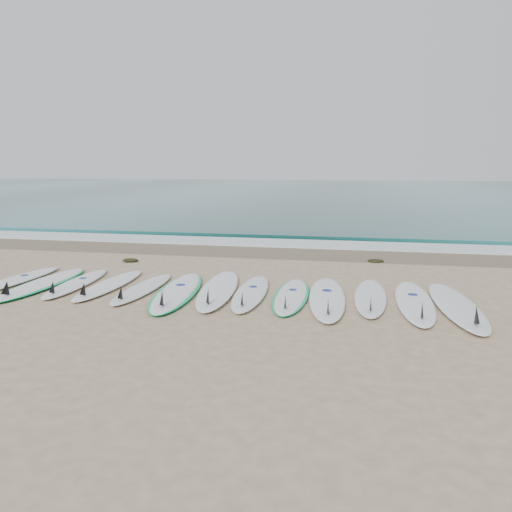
# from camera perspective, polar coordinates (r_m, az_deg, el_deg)

# --- Properties ---
(ground) EXTENTS (120.00, 120.00, 0.00)m
(ground) POSITION_cam_1_polar(r_m,az_deg,el_deg) (8.65, -4.69, -4.21)
(ground) COLOR tan
(ocean) EXTENTS (120.00, 55.00, 0.03)m
(ocean) POSITION_cam_1_polar(r_m,az_deg,el_deg) (40.66, 8.14, 7.32)
(ocean) COLOR #1F5E5D
(ocean) RESTS_ON ground
(wet_sand_band) EXTENTS (120.00, 1.80, 0.01)m
(wet_sand_band) POSITION_cam_1_polar(r_m,az_deg,el_deg) (12.55, 0.48, 0.47)
(wet_sand_band) COLOR #6F6149
(wet_sand_band) RESTS_ON ground
(foam_band) EXTENTS (120.00, 1.40, 0.04)m
(foam_band) POSITION_cam_1_polar(r_m,az_deg,el_deg) (13.91, 1.57, 1.51)
(foam_band) COLOR silver
(foam_band) RESTS_ON ground
(wave_crest) EXTENTS (120.00, 1.00, 0.10)m
(wave_crest) POSITION_cam_1_polar(r_m,az_deg,el_deg) (15.37, 2.53, 2.47)
(wave_crest) COLOR #1F5E5D
(wave_crest) RESTS_ON ground
(surfboard_0) EXTENTS (0.62, 2.50, 0.32)m
(surfboard_0) POSITION_cam_1_polar(r_m,az_deg,el_deg) (10.34, -26.02, -2.52)
(surfboard_0) COLOR white
(surfboard_0) RESTS_ON ground
(surfboard_1) EXTENTS (0.67, 2.68, 0.34)m
(surfboard_1) POSITION_cam_1_polar(r_m,az_deg,el_deg) (9.87, -23.35, -2.92)
(surfboard_1) COLOR white
(surfboard_1) RESTS_ON ground
(surfboard_2) EXTENTS (0.67, 2.37, 0.30)m
(surfboard_2) POSITION_cam_1_polar(r_m,az_deg,el_deg) (9.66, -19.95, -2.95)
(surfboard_2) COLOR white
(surfboard_2) RESTS_ON ground
(surfboard_3) EXTENTS (0.51, 2.44, 0.31)m
(surfboard_3) POSITION_cam_1_polar(r_m,az_deg,el_deg) (9.34, -16.55, -3.18)
(surfboard_3) COLOR white
(surfboard_3) RESTS_ON ground
(surfboard_4) EXTENTS (0.49, 2.31, 0.30)m
(surfboard_4) POSITION_cam_1_polar(r_m,az_deg,el_deg) (8.93, -12.93, -3.64)
(surfboard_4) COLOR white
(surfboard_4) RESTS_ON ground
(surfboard_5) EXTENTS (1.03, 2.87, 0.36)m
(surfboard_5) POSITION_cam_1_polar(r_m,az_deg,el_deg) (8.60, -9.04, -4.03)
(surfboard_5) COLOR white
(surfboard_5) RESTS_ON ground
(surfboard_6) EXTENTS (0.94, 2.93, 0.37)m
(surfboard_6) POSITION_cam_1_polar(r_m,az_deg,el_deg) (8.62, -4.39, -3.82)
(surfboard_6) COLOR white
(surfboard_6) RESTS_ON ground
(surfboard_7) EXTENTS (0.67, 2.52, 0.32)m
(surfboard_7) POSITION_cam_1_polar(r_m,az_deg,el_deg) (8.41, -0.65, -4.23)
(surfboard_7) COLOR white
(surfboard_7) RESTS_ON ground
(surfboard_8) EXTENTS (0.63, 2.39, 0.30)m
(surfboard_8) POSITION_cam_1_polar(r_m,az_deg,el_deg) (8.29, 4.02, -4.54)
(surfboard_8) COLOR white
(surfboard_8) RESTS_ON ground
(surfboard_9) EXTENTS (0.78, 2.83, 0.36)m
(surfboard_9) POSITION_cam_1_polar(r_m,az_deg,el_deg) (8.16, 8.13, -4.75)
(surfboard_9) COLOR white
(surfboard_9) RESTS_ON ground
(surfboard_10) EXTENTS (0.57, 2.50, 0.32)m
(surfboard_10) POSITION_cam_1_polar(r_m,az_deg,el_deg) (8.36, 12.95, -4.59)
(surfboard_10) COLOR white
(surfboard_10) RESTS_ON ground
(surfboard_11) EXTENTS (0.58, 2.71, 0.35)m
(surfboard_11) POSITION_cam_1_polar(r_m,az_deg,el_deg) (8.23, 17.70, -5.03)
(surfboard_11) COLOR white
(surfboard_11) RESTS_ON ground
(surfboard_12) EXTENTS (0.76, 2.90, 0.37)m
(surfboard_12) POSITION_cam_1_polar(r_m,az_deg,el_deg) (8.21, 22.03, -5.31)
(surfboard_12) COLOR white
(surfboard_12) RESTS_ON ground
(seaweed_near) EXTENTS (0.37, 0.28, 0.07)m
(seaweed_near) POSITION_cam_1_polar(r_m,az_deg,el_deg) (11.68, -14.17, -0.46)
(seaweed_near) COLOR black
(seaweed_near) RESTS_ON ground
(seaweed_far) EXTENTS (0.36, 0.28, 0.07)m
(seaweed_far) POSITION_cam_1_polar(r_m,az_deg,el_deg) (11.58, 13.53, -0.53)
(seaweed_far) COLOR black
(seaweed_far) RESTS_ON ground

